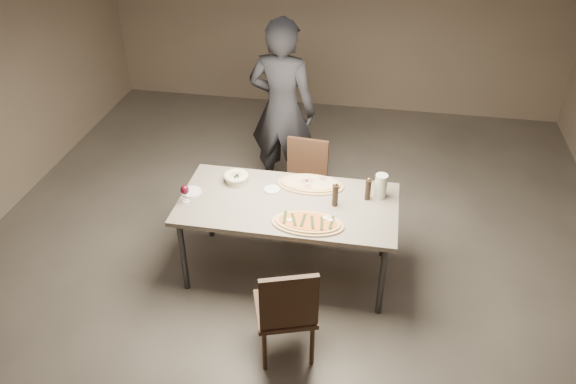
% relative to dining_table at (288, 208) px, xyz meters
% --- Properties ---
extents(room, '(7.00, 7.00, 7.00)m').
position_rel_dining_table_xyz_m(room, '(0.00, 0.00, 0.71)').
color(room, '#5B554E').
rests_on(room, ground).
extents(dining_table, '(1.80, 0.90, 0.75)m').
position_rel_dining_table_xyz_m(dining_table, '(0.00, 0.00, 0.00)').
color(dining_table, gray).
rests_on(dining_table, ground).
extents(zucchini_pizza, '(0.57, 0.32, 0.05)m').
position_rel_dining_table_xyz_m(zucchini_pizza, '(0.21, -0.27, 0.07)').
color(zucchini_pizza, tan).
rests_on(zucchini_pizza, dining_table).
extents(ham_pizza, '(0.58, 0.32, 0.04)m').
position_rel_dining_table_xyz_m(ham_pizza, '(0.15, 0.28, 0.07)').
color(ham_pizza, tan).
rests_on(ham_pizza, dining_table).
extents(bread_basket, '(0.21, 0.21, 0.08)m').
position_rel_dining_table_xyz_m(bread_basket, '(-0.50, 0.22, 0.10)').
color(bread_basket, beige).
rests_on(bread_basket, dining_table).
extents(oil_dish, '(0.14, 0.14, 0.02)m').
position_rel_dining_table_xyz_m(oil_dish, '(-0.16, 0.14, 0.07)').
color(oil_dish, white).
rests_on(oil_dish, dining_table).
extents(pepper_mill_left, '(0.06, 0.06, 0.22)m').
position_rel_dining_table_xyz_m(pepper_mill_left, '(0.38, 0.02, 0.16)').
color(pepper_mill_left, black).
rests_on(pepper_mill_left, dining_table).
extents(pepper_mill_right, '(0.05, 0.05, 0.21)m').
position_rel_dining_table_xyz_m(pepper_mill_right, '(0.64, 0.16, 0.15)').
color(pepper_mill_right, black).
rests_on(pepper_mill_right, dining_table).
extents(carafe, '(0.10, 0.10, 0.21)m').
position_rel_dining_table_xyz_m(carafe, '(0.74, 0.21, 0.16)').
color(carafe, silver).
rests_on(carafe, dining_table).
extents(wine_glass, '(0.07, 0.07, 0.16)m').
position_rel_dining_table_xyz_m(wine_glass, '(-0.83, -0.14, 0.17)').
color(wine_glass, silver).
rests_on(wine_glass, dining_table).
extents(side_plate, '(0.17, 0.17, 0.01)m').
position_rel_dining_table_xyz_m(side_plate, '(-0.83, -0.00, 0.06)').
color(side_plate, white).
rests_on(side_plate, dining_table).
extents(chair_near, '(0.54, 0.54, 0.90)m').
position_rel_dining_table_xyz_m(chair_near, '(0.16, -0.95, -0.19)').
color(chair_near, '#3B2619').
rests_on(chair_near, ground).
extents(chair_far, '(0.45, 0.45, 0.88)m').
position_rel_dining_table_xyz_m(chair_far, '(0.03, 0.75, -0.20)').
color(chair_far, '#3B2619').
rests_on(chair_far, ground).
extents(diner, '(0.75, 0.55, 1.89)m').
position_rel_dining_table_xyz_m(diner, '(-0.29, 1.28, 0.25)').
color(diner, black).
rests_on(diner, ground).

